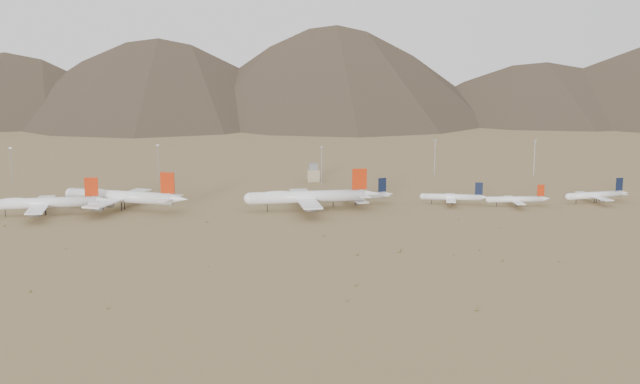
{
  "coord_description": "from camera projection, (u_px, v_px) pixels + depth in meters",
  "views": [
    {
      "loc": [
        -6.23,
        -409.97,
        88.61
      ],
      "look_at": [
        27.56,
        30.0,
        8.91
      ],
      "focal_mm": 45.0,
      "sensor_mm": 36.0,
      "label": 1
    }
  ],
  "objects": [
    {
      "name": "narrowbody_c",
      "position": [
        517.0,
        199.0,
        453.2
      ],
      "size": [
        37.34,
        26.68,
        12.32
      ],
      "rotation": [
        0.0,
        0.0,
        -0.02
      ],
      "color": "white",
      "rests_on": "ground"
    },
    {
      "name": "ground",
      "position": [
        272.0,
        220.0,
        418.48
      ],
      "size": [
        3000.0,
        3000.0,
        0.0
      ],
      "primitive_type": "plane",
      "color": "#9E7F51",
      "rests_on": "ground"
    },
    {
      "name": "mast_far_west",
      "position": [
        11.0,
        165.0,
        514.27
      ],
      "size": [
        2.0,
        0.6,
        25.7
      ],
      "color": "gray",
      "rests_on": "ground"
    },
    {
      "name": "widebody_east",
      "position": [
        308.0,
        197.0,
        440.67
      ],
      "size": [
        76.23,
        58.9,
        22.66
      ],
      "rotation": [
        0.0,
        0.0,
        0.09
      ],
      "color": "white",
      "rests_on": "ground"
    },
    {
      "name": "mast_centre",
      "position": [
        322.0,
        164.0,
        520.4
      ],
      "size": [
        2.0,
        0.6,
        25.7
      ],
      "color": "gray",
      "rests_on": "ground"
    },
    {
      "name": "widebody_west",
      "position": [
        43.0,
        203.0,
        428.38
      ],
      "size": [
        66.29,
        51.37,
        19.73
      ],
      "rotation": [
        0.0,
        0.0,
        0.11
      ],
      "color": "white",
      "rests_on": "ground"
    },
    {
      "name": "mast_west",
      "position": [
        158.0,
        162.0,
        529.36
      ],
      "size": [
        2.0,
        0.6,
        25.7
      ],
      "color": "gray",
      "rests_on": "ground"
    },
    {
      "name": "control_tower",
      "position": [
        313.0,
        173.0,
        537.54
      ],
      "size": [
        8.0,
        8.0,
        12.0
      ],
      "color": "tan",
      "rests_on": "ground"
    },
    {
      "name": "narrowbody_d",
      "position": [
        596.0,
        195.0,
        463.66
      ],
      "size": [
        41.62,
        30.52,
        13.91
      ],
      "rotation": [
        0.0,
        0.0,
        0.21
      ],
      "color": "white",
      "rests_on": "ground"
    },
    {
      "name": "mountain_ridge",
      "position": [
        261.0,
        8.0,
        1274.89
      ],
      "size": [
        4400.0,
        1000.0,
        300.0
      ],
      "color": "#4F3D2F",
      "rests_on": "ground"
    },
    {
      "name": "desert_scrub",
      "position": [
        263.0,
        266.0,
        329.06
      ],
      "size": [
        444.79,
        169.36,
        0.94
      ],
      "color": "brown",
      "rests_on": "ground"
    },
    {
      "name": "mast_far_east",
      "position": [
        534.0,
        156.0,
        557.79
      ],
      "size": [
        2.0,
        0.6,
        25.7
      ],
      "color": "gray",
      "rests_on": "ground"
    },
    {
      "name": "narrowbody_a",
      "position": [
        356.0,
        197.0,
        456.41
      ],
      "size": [
        43.82,
        32.41,
        14.81
      ],
      "rotation": [
        0.0,
        0.0,
        0.27
      ],
      "color": "white",
      "rests_on": "ground"
    },
    {
      "name": "mast_east",
      "position": [
        435.0,
        156.0,
        558.53
      ],
      "size": [
        2.0,
        0.6,
        25.7
      ],
      "color": "gray",
      "rests_on": "ground"
    },
    {
      "name": "narrowbody_b",
      "position": [
        454.0,
        197.0,
        458.54
      ],
      "size": [
        39.06,
        28.66,
        13.06
      ],
      "rotation": [
        0.0,
        0.0,
        -0.21
      ],
      "color": "white",
      "rests_on": "ground"
    },
    {
      "name": "widebody_centre",
      "position": [
        121.0,
        196.0,
        441.87
      ],
      "size": [
        71.7,
        57.34,
        22.37
      ],
      "rotation": [
        0.0,
        0.0,
        -0.36
      ],
      "color": "white",
      "rests_on": "ground"
    }
  ]
}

